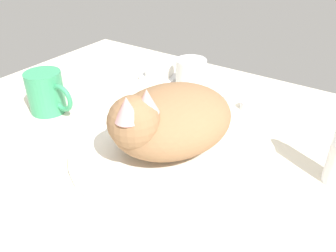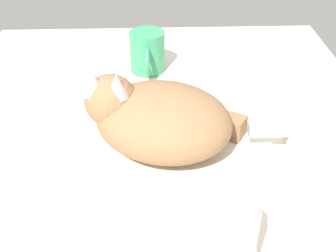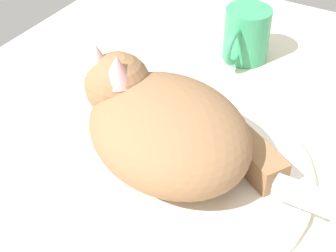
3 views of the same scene
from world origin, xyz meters
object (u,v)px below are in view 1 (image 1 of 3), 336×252
faucet (225,95)px  soap_bar (160,70)px  cat (167,119)px  rinse_cup (191,74)px  coffee_mug (47,92)px

faucet → soap_bar: (-20.01, 3.51, 0.06)cm
cat → rinse_cup: (-10.52, 25.75, -3.34)cm
faucet → soap_bar: faucet is taller
rinse_cup → soap_bar: bearing=-178.0°
rinse_cup → coffee_mug: bearing=-125.0°
rinse_cup → soap_bar: 9.08cm
coffee_mug → soap_bar: coffee_mug is taller
soap_bar → faucet: bearing=-9.9°
cat → rinse_cup: cat is taller
cat → coffee_mug: 29.87cm
faucet → soap_bar: bearing=170.1°
rinse_cup → soap_bar: rinse_cup is taller
coffee_mug → cat: bearing=3.2°
coffee_mug → rinse_cup: (19.19, 27.38, -0.86)cm
coffee_mug → rinse_cup: coffee_mug is taller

